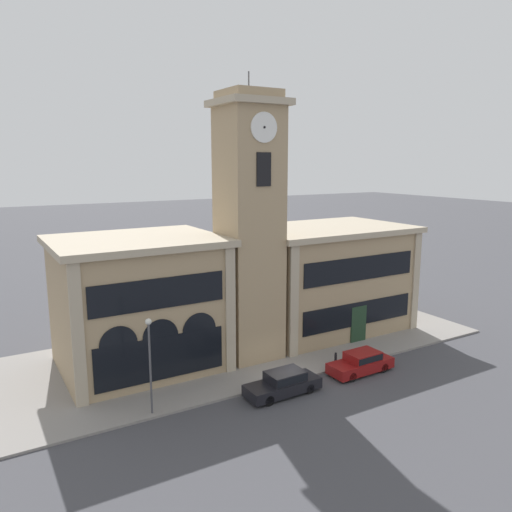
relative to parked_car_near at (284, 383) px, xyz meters
The scene contains 9 objects.
ground_plane 1.79m from the parked_car_near, 42.56° to the left, with size 300.00×300.00×0.00m, color #424247.
sidewalk_kerb 8.16m from the parked_car_near, 81.52° to the left, with size 38.64×13.88×0.15m.
clock_tower 10.86m from the parked_car_near, 79.29° to the left, with size 4.54×4.54×20.06m.
town_hall_left_wing 11.35m from the parked_car_near, 125.75° to the left, with size 11.14×9.25×9.14m.
town_hall_right_wing 13.72m from the parked_car_near, 41.04° to the left, with size 13.80×9.25×8.84m.
parked_car_near is the anchor object (origin of this frame).
parked_car_mid 6.33m from the parked_car_near, ahead, with size 4.71×1.85×1.46m.
street_lamp 8.61m from the parked_car_near, 168.77° to the left, with size 0.36×0.36×5.58m.
bollard 5.36m from the parked_car_near, 14.37° to the left, with size 0.18×0.18×1.06m.
Camera 1 is at (-17.23, -24.99, 14.17)m, focal length 35.00 mm.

